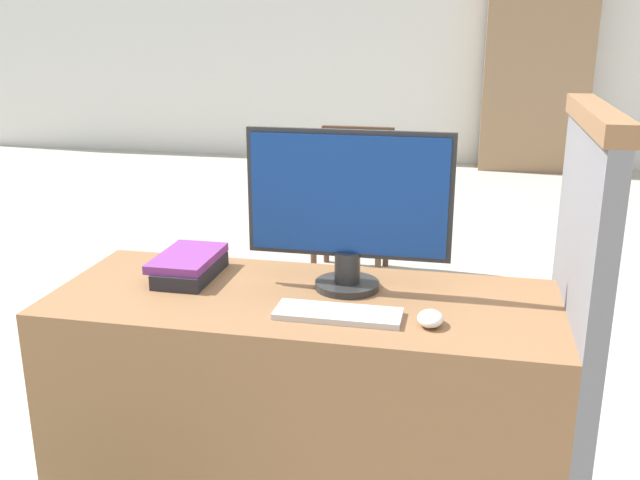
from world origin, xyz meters
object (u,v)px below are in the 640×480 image
Objects in this scene: keyboard at (338,314)px; far_chair at (354,193)px; mouse at (430,318)px; book_stack at (189,265)px; monitor at (348,206)px.

far_chair reaches higher than keyboard.
far_chair reaches higher than mouse.
mouse is at bearing -16.32° from book_stack.
monitor is 0.39m from mouse.
monitor is 0.65× the size of far_chair.
book_stack is at bearing -179.57° from monitor.
monitor reaches higher than mouse.
monitor is 1.75× the size of keyboard.
book_stack is at bearing 157.18° from keyboard.
book_stack is (-0.72, 0.21, 0.02)m from mouse.
monitor reaches higher than far_chair.
far_chair is (-0.35, 2.27, -0.51)m from monitor.
far_chair is at bearing 98.84° from monitor.
keyboard is (0.01, -0.21, -0.23)m from monitor.
mouse is 0.75m from book_stack.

